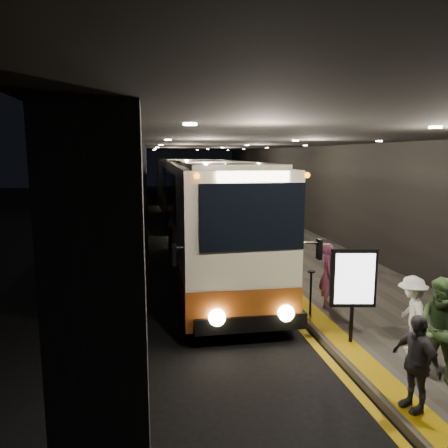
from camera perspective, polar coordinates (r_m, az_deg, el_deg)
ground at (r=12.44m, az=-4.57°, el=-9.71°), size 90.00×90.00×0.00m
lane_line_white at (r=17.22m, az=-12.14°, el=-4.56°), size 0.12×50.00×0.01m
kerb_stripe_yellow at (r=17.54m, az=1.56°, el=-4.11°), size 0.18×50.00×0.01m
sidewalk at (r=18.14m, az=9.03°, el=-3.55°), size 4.50×50.00×0.15m
tactile_strip at (r=17.61m, az=3.16°, el=-3.57°), size 0.50×50.00×0.01m
terminal_wall at (r=18.60m, az=15.86°, el=5.63°), size 0.10×50.00×6.00m
support_columns at (r=15.84m, az=-11.45°, el=2.36°), size 0.80×24.80×4.40m
canopy at (r=17.12m, az=2.13°, el=11.06°), size 9.00×50.00×0.40m
coach_main at (r=14.49m, az=-1.70°, el=0.20°), size 2.73×11.89×3.68m
coach_second at (r=27.45m, az=-5.47°, el=4.26°), size 2.90×11.57×3.60m
coach_third at (r=40.69m, az=-6.87°, el=5.71°), size 2.53×11.19×3.50m
passenger_boarding at (r=11.52m, az=13.38°, el=-6.43°), size 0.56×0.69×1.64m
passenger_waiting_green at (r=8.34m, az=26.66°, el=-12.49°), size 0.94×1.05×1.83m
passenger_waiting_white at (r=9.42m, az=23.30°, el=-10.79°), size 0.76×1.08×1.53m
passenger_waiting_grey at (r=7.46m, az=23.76°, el=-16.22°), size 0.64×0.96×1.50m
info_sign at (r=9.28m, az=16.56°, el=-7.01°), size 0.94×0.27×1.98m
stanchion_post at (r=10.86m, az=11.25°, el=-8.85°), size 0.05×0.05×1.08m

